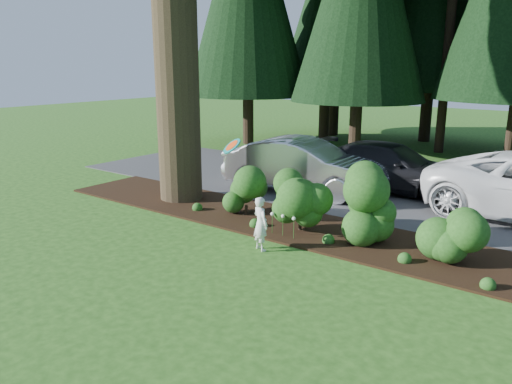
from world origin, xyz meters
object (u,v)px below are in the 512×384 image
Objects in this scene: car_silver_wagon at (304,166)px; car_dark_suv at (390,167)px; child at (261,224)px; frisbee at (232,146)px.

car_silver_wagon is 2.75m from car_dark_suv.
car_dark_suv is (2.04, 1.84, -0.09)m from car_silver_wagon.
frisbee is at bearing 10.82° from child.
frisbee reaches higher than child.
frisbee is at bearing -174.58° from car_silver_wagon.
car_silver_wagon is 0.99× the size of car_dark_suv.
car_dark_suv is 6.68m from frisbee.
frisbee is at bearing 167.37° from car_dark_suv.
car_silver_wagon is 4.23× the size of child.
frisbee is (-0.91, 0.16, 1.58)m from child.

